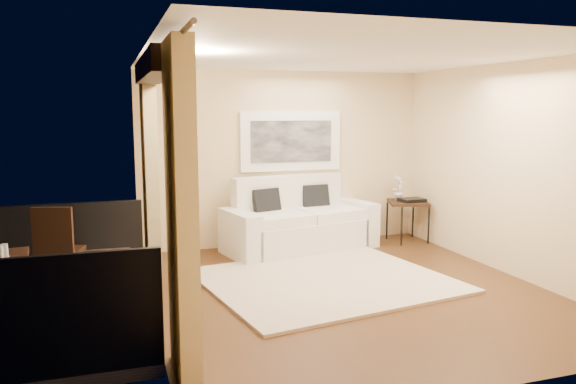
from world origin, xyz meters
TOP-DOWN VIEW (x-y plane):
  - floor at (0.00, 0.00)m, footprint 5.00×5.00m
  - room_shell at (-2.13, 0.00)m, footprint 5.00×6.40m
  - balcony at (-3.31, 0.00)m, footprint 1.81×2.60m
  - curtains at (-2.11, 0.00)m, footprint 0.16×4.80m
  - artwork at (0.11, 2.46)m, footprint 1.62×0.07m
  - rug at (-0.13, 0.40)m, footprint 3.21×2.91m
  - sofa at (0.09, 2.10)m, footprint 2.44×1.43m
  - side_table at (1.93, 2.00)m, footprint 0.77×0.77m
  - tray at (1.97, 1.96)m, footprint 0.40×0.31m
  - orchid at (1.81, 2.11)m, footprint 0.28×0.27m
  - balcony_chair_far at (-3.22, 0.90)m, footprint 0.55×0.56m
  - balcony_chair_near at (-2.67, -0.91)m, footprint 0.40×0.40m
  - glass_a at (-3.57, -0.46)m, footprint 0.06×0.06m
  - glass_b at (-3.54, -0.42)m, footprint 0.06×0.06m

SIDE VIEW (x-z plane):
  - floor at x=0.00m, z-range 0.00..0.00m
  - rug at x=-0.13m, z-range 0.00..0.04m
  - balcony at x=-3.31m, z-range -0.41..0.76m
  - sofa at x=0.09m, z-range -0.16..0.94m
  - balcony_chair_near at x=-2.67m, z-range 0.07..0.97m
  - side_table at x=1.93m, z-range 0.27..0.93m
  - balcony_chair_far at x=-3.22m, z-range 0.09..1.12m
  - tray at x=1.97m, z-range 0.66..0.71m
  - glass_a at x=-3.57m, z-range 0.80..0.92m
  - glass_b at x=-3.54m, z-range 0.80..0.92m
  - orchid at x=1.81m, z-range 0.66..1.10m
  - curtains at x=-2.11m, z-range 0.02..2.66m
  - artwork at x=0.11m, z-range 1.16..2.08m
  - room_shell at x=-2.13m, z-range 0.02..5.02m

